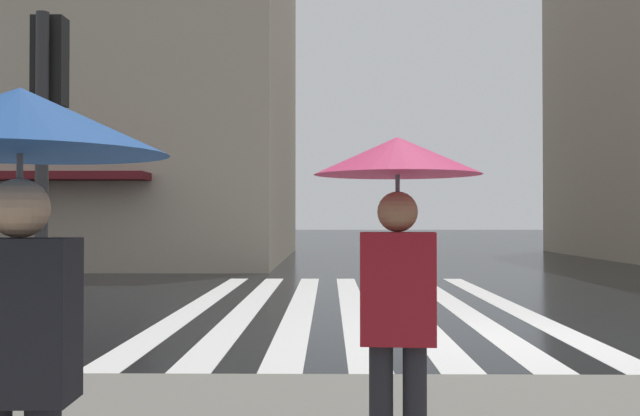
# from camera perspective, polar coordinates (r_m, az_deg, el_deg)

# --- Properties ---
(ground_plane) EXTENTS (220.00, 220.00, 0.00)m
(ground_plane) POSITION_cam_1_polar(r_m,az_deg,el_deg) (10.83, 16.68, -9.77)
(ground_plane) COLOR black
(zebra_crossing) EXTENTS (13.00, 6.50, 0.01)m
(zebra_crossing) POSITION_cam_1_polar(r_m,az_deg,el_deg) (14.40, 2.57, -7.57)
(zebra_crossing) COLOR silver
(zebra_crossing) RESTS_ON ground_plane
(haussmann_block_mid) EXTENTS (19.02, 24.44, 18.18)m
(haussmann_block_mid) POSITION_cam_1_polar(r_m,az_deg,el_deg) (35.43, -23.17, 10.94)
(haussmann_block_mid) COLOR tan
(haussmann_block_mid) RESTS_ON ground_plane
(traffic_signal_post) EXTENTS (0.44, 0.30, 3.46)m
(traffic_signal_post) POSITION_cam_1_polar(r_m,az_deg,el_deg) (7.45, -20.39, 6.61)
(traffic_signal_post) COLOR #232326
(traffic_signal_post) RESTS_ON sidewalk_pavement
(pedestrian_with_floral_umbrella) EXTENTS (1.09, 1.09, 2.01)m
(pedestrian_with_floral_umbrella) POSITION_cam_1_polar(r_m,az_deg,el_deg) (2.92, -22.39, 1.42)
(pedestrian_with_floral_umbrella) COLOR black
(pedestrian_with_floral_umbrella) RESTS_ON sidewalk_pavement
(pedestrian_in_red_jacket) EXTENTS (0.91, 0.91, 1.97)m
(pedestrian_in_red_jacket) POSITION_cam_1_polar(r_m,az_deg,el_deg) (3.98, 6.03, -0.60)
(pedestrian_in_red_jacket) COLOR maroon
(pedestrian_in_red_jacket) RESTS_ON sidewalk_pavement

